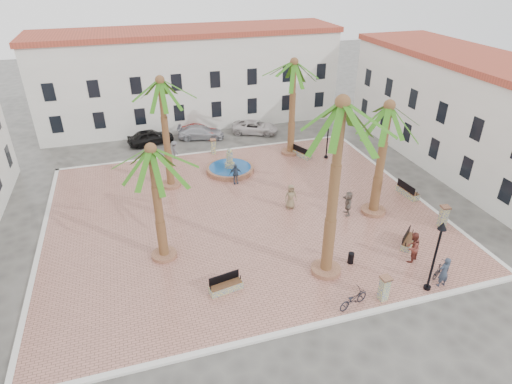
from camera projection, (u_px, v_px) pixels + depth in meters
ground at (242, 214)px, 29.84m from camera, size 120.00×120.00×0.00m
plaza at (242, 213)px, 29.81m from camera, size 26.00×22.00×0.15m
kerb_n at (210, 152)px, 38.99m from camera, size 26.30×0.30×0.16m
kerb_s at (303, 329)px, 20.62m from camera, size 26.30×0.30×0.16m
kerb_e at (404, 187)px, 33.12m from camera, size 0.30×22.30×0.16m
kerb_w at (40, 245)px, 26.49m from camera, size 0.30×22.30×0.16m
building_north at (190, 77)px, 44.22m from camera, size 30.40×7.40×9.50m
building_east at (474, 115)px, 34.41m from camera, size 7.40×26.40×9.00m
fountain at (230, 168)px, 35.28m from camera, size 3.92×3.92×2.03m
palm_nw at (161, 93)px, 29.62m from camera, size 4.93×4.93×8.54m
palm_sw at (152, 163)px, 22.46m from camera, size 4.85×4.85×7.26m
palm_s at (341, 123)px, 19.95m from camera, size 5.49×5.49×10.20m
palm_e at (387, 120)px, 26.52m from camera, size 5.49×5.49×8.02m
palm_ne at (294, 73)px, 35.12m from camera, size 5.24×5.24×8.43m
bench_s at (226, 286)px, 22.73m from camera, size 1.89×0.88×0.96m
bench_se at (408, 241)px, 26.32m from camera, size 1.66×1.53×0.91m
bench_e at (407, 192)px, 31.72m from camera, size 0.78×2.01×1.04m
bench_ne at (302, 154)px, 37.82m from camera, size 1.24×1.96×0.99m
lamppost_s at (438, 245)px, 21.57m from camera, size 0.46×0.46×4.26m
lamppost_e at (328, 130)px, 36.46m from camera, size 0.42×0.42×3.83m
bollard_se at (384, 288)px, 21.92m from camera, size 0.55×0.55×1.45m
bollard_n at (213, 146)px, 38.15m from camera, size 0.51×0.51×1.38m
bollard_e at (443, 216)px, 27.85m from camera, size 0.62×0.62×1.53m
litter_bin at (351, 258)px, 24.73m from camera, size 0.35×0.35×0.68m
cyclist_a at (444, 272)px, 22.75m from camera, size 0.69×0.46×1.86m
bicycle_a at (353, 299)px, 21.61m from camera, size 1.92×1.14×0.96m
cyclist_b at (412, 247)px, 24.62m from camera, size 1.16×1.07×1.93m
bicycle_b at (441, 269)px, 23.66m from camera, size 1.62×1.00×0.94m
pedestrian_fountain_a at (291, 197)px, 29.85m from camera, size 0.93×0.64×1.82m
pedestrian_fountain_b at (235, 174)px, 33.11m from camera, size 0.98×0.42×1.65m
pedestrian_north at (175, 150)px, 37.23m from camera, size 0.84×1.16×1.62m
pedestrian_east at (348, 203)px, 29.12m from camera, size 0.97×1.70×1.75m
car_black at (151, 137)px, 40.46m from camera, size 4.54×2.57×1.46m
car_red at (199, 132)px, 41.92m from camera, size 4.02×2.77×1.25m
car_silver at (201, 132)px, 41.75m from camera, size 4.78×2.86×1.30m
car_white at (255, 127)px, 42.99m from camera, size 5.08×3.82×1.28m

